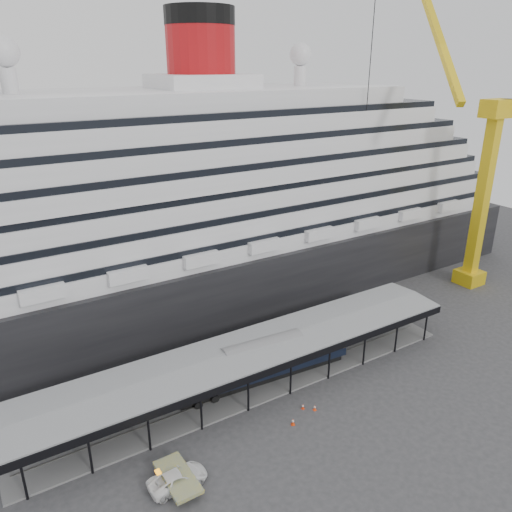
# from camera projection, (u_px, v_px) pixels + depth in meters

# --- Properties ---
(ground) EXTENTS (200.00, 200.00, 0.00)m
(ground) POSITION_uv_depth(u_px,v_px,m) (274.00, 406.00, 56.76)
(ground) COLOR #323234
(ground) RESTS_ON ground
(cruise_ship) EXTENTS (130.00, 30.00, 43.90)m
(cruise_ship) POSITION_uv_depth(u_px,v_px,m) (158.00, 191.00, 75.43)
(cruise_ship) COLOR black
(cruise_ship) RESTS_ON ground
(platform_canopy) EXTENTS (56.00, 9.18, 5.30)m
(platform_canopy) POSITION_uv_depth(u_px,v_px,m) (251.00, 367.00, 59.86)
(platform_canopy) COLOR slate
(platform_canopy) RESTS_ON ground
(crane_yellow) EXTENTS (23.83, 18.78, 47.60)m
(crane_yellow) POSITION_uv_depth(u_px,v_px,m) (480.00, 171.00, 80.99)
(crane_yellow) COLOR gold
(crane_yellow) RESTS_ON ground
(port_truck) EXTENTS (5.58, 2.64, 1.54)m
(port_truck) POSITION_uv_depth(u_px,v_px,m) (178.00, 479.00, 45.89)
(port_truck) COLOR white
(port_truck) RESTS_ON ground
(pullman_carriage) EXTENTS (23.24, 4.68, 22.66)m
(pullman_carriage) POSITION_uv_depth(u_px,v_px,m) (263.00, 360.00, 60.51)
(pullman_carriage) COLOR black
(pullman_carriage) RESTS_ON ground
(traffic_cone_left) EXTENTS (0.55, 0.55, 0.81)m
(traffic_cone_left) POSITION_uv_depth(u_px,v_px,m) (293.00, 422.00, 53.71)
(traffic_cone_left) COLOR red
(traffic_cone_left) RESTS_ON ground
(traffic_cone_mid) EXTENTS (0.38, 0.38, 0.70)m
(traffic_cone_mid) POSITION_uv_depth(u_px,v_px,m) (315.00, 408.00, 55.98)
(traffic_cone_mid) COLOR #F23A0D
(traffic_cone_mid) RESTS_ON ground
(traffic_cone_right) EXTENTS (0.36, 0.36, 0.67)m
(traffic_cone_right) POSITION_uv_depth(u_px,v_px,m) (303.00, 406.00, 56.19)
(traffic_cone_right) COLOR red
(traffic_cone_right) RESTS_ON ground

